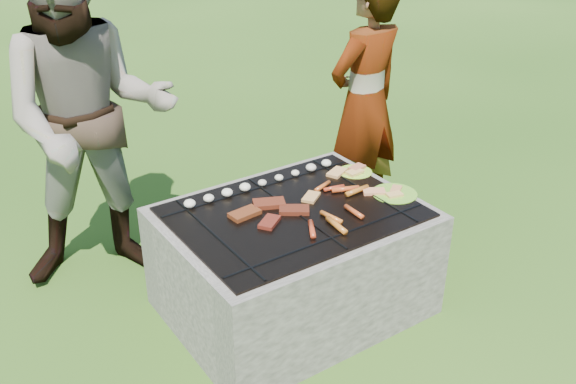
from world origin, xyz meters
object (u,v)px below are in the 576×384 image
at_px(plate_near, 394,194).
at_px(plate_far, 355,172).
at_px(cook, 365,102).
at_px(fire_pit, 293,264).
at_px(bystander, 90,119).

bearing_deg(plate_near, plate_far, 89.85).
relative_size(plate_far, cook, 0.13).
height_order(fire_pit, cook, cook).
bearing_deg(plate_near, cook, 60.61).
relative_size(fire_pit, plate_near, 4.13).
xyz_separation_m(fire_pit, plate_near, (0.56, -0.15, 0.33)).
distance_m(plate_far, plate_near, 0.33).
relative_size(plate_far, plate_near, 0.69).
bearing_deg(fire_pit, plate_far, 18.00).
height_order(plate_far, plate_near, plate_far).
xyz_separation_m(fire_pit, bystander, (-0.70, 0.91, 0.70)).
height_order(fire_pit, plate_near, plate_near).
height_order(plate_near, bystander, bystander).
bearing_deg(cook, plate_far, 38.47).
bearing_deg(bystander, fire_pit, -34.02).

